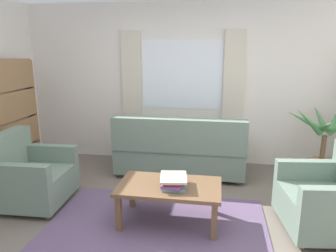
% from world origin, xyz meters
% --- Properties ---
extents(ground_plane, '(6.24, 6.24, 0.00)m').
position_xyz_m(ground_plane, '(0.00, 0.00, 0.00)').
color(ground_plane, '#6B6056').
extents(wall_back, '(5.32, 0.12, 2.60)m').
position_xyz_m(wall_back, '(0.00, 2.26, 1.30)').
color(wall_back, silver).
rests_on(wall_back, ground_plane).
extents(window_with_curtains, '(1.98, 0.07, 1.40)m').
position_xyz_m(window_with_curtains, '(0.00, 2.18, 1.45)').
color(window_with_curtains, white).
extents(area_rug, '(2.34, 1.66, 0.01)m').
position_xyz_m(area_rug, '(0.00, 0.00, 0.01)').
color(area_rug, '#604C6B').
rests_on(area_rug, ground_plane).
extents(couch, '(1.90, 0.82, 0.92)m').
position_xyz_m(couch, '(0.06, 1.55, 0.37)').
color(couch, slate).
rests_on(couch, ground_plane).
extents(armchair_left, '(0.85, 0.87, 0.88)m').
position_xyz_m(armchair_left, '(-1.64, 0.34, 0.35)').
color(armchair_left, slate).
rests_on(armchair_left, ground_plane).
extents(armchair_right, '(0.92, 0.94, 0.88)m').
position_xyz_m(armchair_right, '(1.79, 0.29, 0.35)').
color(armchair_right, slate).
rests_on(armchair_right, ground_plane).
extents(coffee_table, '(1.10, 0.64, 0.44)m').
position_xyz_m(coffee_table, '(0.12, 0.17, 0.38)').
color(coffee_table, brown).
rests_on(coffee_table, ground_plane).
extents(book_stack_on_table, '(0.32, 0.36, 0.12)m').
position_xyz_m(book_stack_on_table, '(0.18, 0.14, 0.50)').
color(book_stack_on_table, '#5B8E93').
rests_on(book_stack_on_table, coffee_table).
extents(potted_plant, '(1.02, 1.18, 1.16)m').
position_xyz_m(potted_plant, '(2.10, 1.65, 0.55)').
color(potted_plant, '#9E6B4C').
rests_on(potted_plant, ground_plane).
extents(bookshelf, '(0.30, 0.94, 1.72)m').
position_xyz_m(bookshelf, '(-2.35, 1.14, 0.79)').
color(bookshelf, olive).
rests_on(bookshelf, ground_plane).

